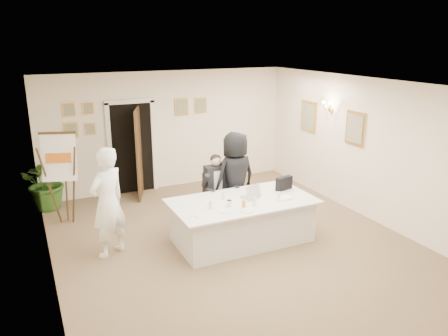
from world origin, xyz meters
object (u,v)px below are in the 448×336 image
Objects in this scene: standing_man at (108,203)px; laptop_bag at (284,183)px; seated_man at (217,188)px; steel_jug at (229,203)px; laptop at (250,190)px; flip_chart at (63,183)px; standing_woman at (235,177)px; potted_palm at (48,181)px; oj_glass at (244,204)px; paper_stack at (283,198)px; conference_table at (242,220)px.

standing_man reaches higher than laptop_bag.
seated_man is at bearing 162.76° from standing_man.
steel_jug is at bearing 130.10° from standing_man.
standing_man is 5.32× the size of laptop.
flip_chart is 1.76m from standing_man.
potted_palm is (-3.30, 2.30, -0.30)m from standing_woman.
standing_woman is 1.23m from steel_jug.
laptop_bag is at bearing -33.45° from seated_man.
potted_palm is at bearing 102.14° from flip_chart.
standing_woman is at bearing 64.69° from laptop.
oj_glass reaches higher than steel_jug.
laptop is at bearing -68.21° from seated_man.
potted_palm is (-0.75, 2.70, -0.33)m from standing_man.
standing_man is at bearing 166.10° from paper_stack.
steel_jug is at bearing -178.26° from laptop_bag.
potted_palm is (-2.96, 2.15, -0.09)m from seated_man.
laptop is 0.56m from oj_glass.
oj_glass is at bearing -148.22° from laptop.
oj_glass is at bearing -174.09° from paper_stack.
standing_woman is 16.44× the size of steel_jug.
flip_chart is (-2.74, 1.13, 0.15)m from seated_man.
paper_stack is (2.94, -0.73, -0.14)m from standing_man.
laptop is 0.61m from paper_stack.
oj_glass is (2.63, -2.49, -0.00)m from flip_chart.
seated_man reaches higher than oj_glass.
standing_man is 1.03× the size of standing_woman.
seated_man is 3.66m from potted_palm.
standing_man is (-2.24, 0.48, 0.54)m from conference_table.
seated_man is at bearing 119.69° from paper_stack.
standing_woman is at bearing -22.51° from flip_chart.
laptop_bag is at bearing 124.34° from standing_woman.
seated_man is 0.99m from laptop.
oj_glass is (2.09, -0.81, -0.09)m from standing_man.
oj_glass is (-1.12, -0.50, -0.06)m from laptop_bag.
steel_jug is (-1.31, -0.33, -0.07)m from laptop_bag.
standing_man is 2.82m from potted_palm.
paper_stack is (-0.27, -0.41, -0.11)m from laptop_bag.
seated_man is 10.59× the size of oj_glass.
conference_table is 1.36× the size of standing_man.
standing_man reaches higher than paper_stack.
seated_man is (-0.03, 1.03, 0.30)m from conference_table.
seated_man is at bearing 86.07° from laptop.
oj_glass is at bearing -51.00° from potted_palm.
laptop_bag is 0.50m from paper_stack.
laptop_bag is (3.74, -1.99, 0.06)m from flip_chart.
steel_jug is at bearing -43.61° from flip_chart.
seated_man is at bearing -32.37° from standing_woman.
paper_stack is 2.29× the size of oj_glass.
laptop_bag is at bearing 56.54° from paper_stack.
flip_chart is at bearing 127.05° from laptop.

